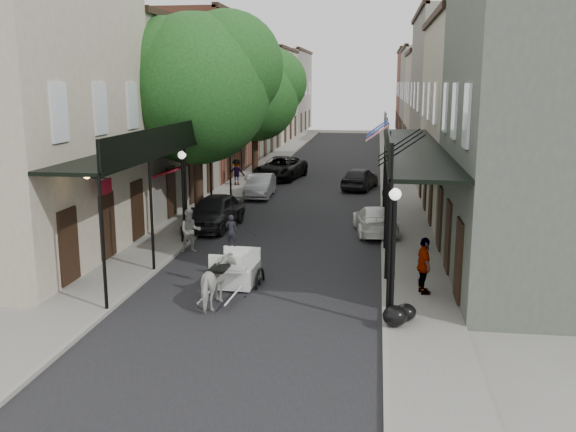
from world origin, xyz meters
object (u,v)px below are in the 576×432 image
(car_left_mid, at_px, (260,186))
(car_right_near, at_px, (375,220))
(tree_far, at_px, (260,92))
(lamppost_right_far, at_px, (386,162))
(car_left_near, at_px, (215,212))
(car_right_far, at_px, (360,178))
(car_left_far, at_px, (281,168))
(lamppost_left, at_px, (183,195))
(tree_near, at_px, (205,83))
(horse, at_px, (218,282))
(pedestrian_sidewalk_left, at_px, (237,172))
(pedestrian_walking, at_px, (190,231))
(pedestrian_sidewalk_right, at_px, (424,266))
(carriage, at_px, (239,254))
(lamppost_right_near, at_px, (393,254))

(car_left_mid, bearing_deg, car_right_near, -53.16)
(tree_far, xyz_separation_m, lamppost_right_far, (8.35, -6.18, -3.79))
(tree_far, relative_size, car_left_near, 1.90)
(car_left_near, height_order, car_right_far, car_left_near)
(car_left_mid, relative_size, car_left_far, 0.72)
(lamppost_left, height_order, car_left_far, lamppost_left)
(tree_near, xyz_separation_m, horse, (3.26, -11.18, -5.74))
(car_right_near, bearing_deg, car_left_near, -7.37)
(tree_far, bearing_deg, car_right_far, -26.69)
(car_right_far, bearing_deg, car_left_near, 74.45)
(car_right_far, bearing_deg, lamppost_left, 77.85)
(car_left_near, height_order, car_left_far, car_left_near)
(lamppost_left, distance_m, car_left_near, 3.30)
(pedestrian_sidewalk_left, bearing_deg, car_left_near, 99.46)
(lamppost_left, height_order, car_right_near, lamppost_left)
(tree_far, xyz_separation_m, pedestrian_walking, (0.75, -19.35, -4.98))
(pedestrian_sidewalk_left, xyz_separation_m, car_right_near, (8.74, -11.66, -0.33))
(pedestrian_sidewalk_left, distance_m, car_left_far, 4.24)
(pedestrian_sidewalk_left, bearing_deg, pedestrian_sidewalk_right, 119.10)
(pedestrian_sidewalk_left, relative_size, pedestrian_sidewalk_right, 0.91)
(tree_far, bearing_deg, pedestrian_walking, -87.80)
(tree_near, distance_m, car_left_far, 15.24)
(pedestrian_walking, distance_m, pedestrian_sidewalk_left, 15.92)
(tree_far, relative_size, pedestrian_walking, 5.05)
(tree_near, xyz_separation_m, pedestrian_sidewalk_left, (-0.94, 10.48, -5.56))
(horse, bearing_deg, lamppost_left, -62.69)
(lamppost_left, distance_m, lamppost_right_far, 14.53)
(lamppost_right_far, bearing_deg, carriage, -106.42)
(tree_near, height_order, car_left_mid, tree_near)
(tree_far, distance_m, car_left_far, 5.26)
(tree_far, height_order, lamppost_left, tree_far)
(pedestrian_sidewalk_right, relative_size, car_left_far, 0.32)
(tree_near, bearing_deg, lamppost_right_near, -55.73)
(pedestrian_sidewalk_left, xyz_separation_m, car_left_mid, (2.11, -3.39, -0.28))
(pedestrian_sidewalk_right, height_order, car_right_far, pedestrian_sidewalk_right)
(carriage, height_order, car_right_far, carriage)
(tree_far, distance_m, horse, 25.90)
(pedestrian_walking, bearing_deg, car_right_near, 8.66)
(lamppost_left, bearing_deg, carriage, -54.95)
(pedestrian_walking, height_order, car_right_far, pedestrian_walking)
(pedestrian_sidewalk_left, distance_m, car_left_near, 11.76)
(tree_near, xyz_separation_m, car_right_far, (6.80, 10.56, -5.79))
(horse, height_order, car_right_near, horse)
(tree_far, height_order, lamppost_right_far, tree_far)
(lamppost_left, relative_size, car_left_near, 0.82)
(tree_near, distance_m, carriage, 10.97)
(pedestrian_walking, bearing_deg, tree_near, 75.62)
(car_left_far, xyz_separation_m, car_right_far, (5.46, -3.50, -0.07))
(carriage, xyz_separation_m, car_left_near, (-2.78, 7.68, -0.20))
(horse, height_order, car_right_far, horse)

